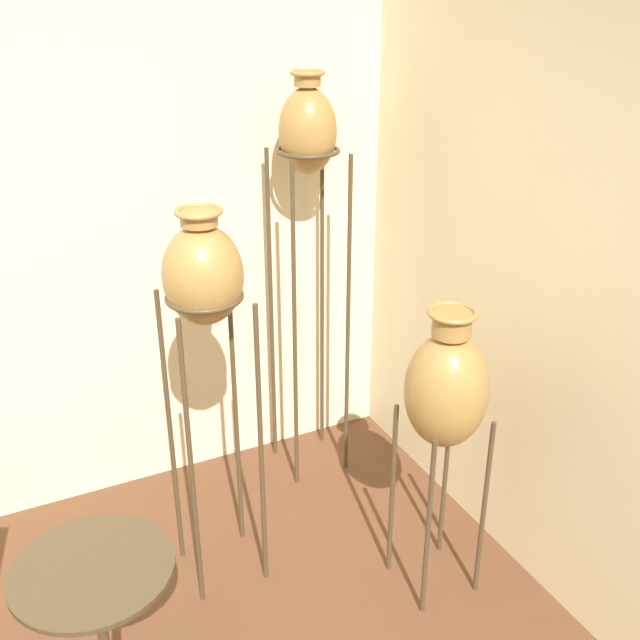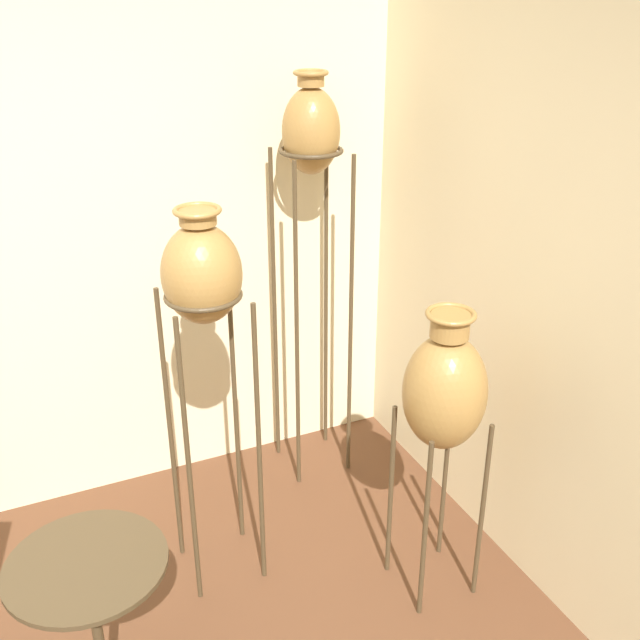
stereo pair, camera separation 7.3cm
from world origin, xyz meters
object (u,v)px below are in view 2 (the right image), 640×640
at_px(vase_stand_tall, 311,149).
at_px(side_table, 93,605).
at_px(vase_stand_medium, 202,283).
at_px(vase_stand_short, 445,392).

relative_size(vase_stand_tall, side_table, 2.98).
bearing_deg(vase_stand_tall, vase_stand_medium, -141.50).
relative_size(vase_stand_medium, side_table, 2.43).
bearing_deg(side_table, vase_stand_medium, 41.50).
bearing_deg(vase_stand_tall, vase_stand_short, -84.43).
height_order(vase_stand_short, side_table, vase_stand_short).
distance_m(vase_stand_medium, side_table, 1.14).
relative_size(vase_stand_short, side_table, 1.90).
relative_size(vase_stand_tall, vase_stand_short, 1.57).
bearing_deg(vase_stand_medium, side_table, -138.50).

